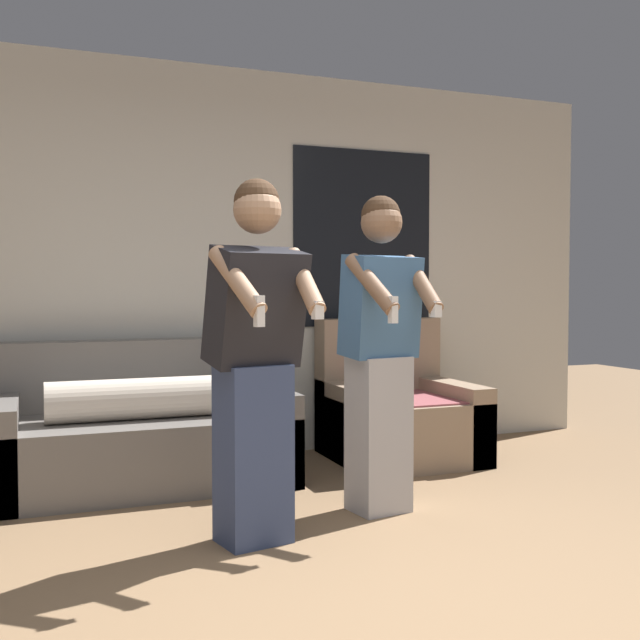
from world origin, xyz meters
TOP-DOWN VIEW (x-y plane):
  - ground_plane at (0.00, 0.00)m, footprint 14.00×14.00m
  - wall_back at (0.02, 2.88)m, footprint 6.04×0.07m
  - couch at (-0.61, 2.37)m, footprint 1.84×0.95m
  - armchair at (1.19, 2.39)m, footprint 0.92×0.93m
  - person_left at (-0.22, 1.07)m, footprint 0.48×0.56m
  - person_right at (0.54, 1.31)m, footprint 0.44×0.51m

SIDE VIEW (x-z plane):
  - ground_plane at x=0.00m, z-range 0.00..0.00m
  - couch at x=-0.61m, z-range -0.13..0.72m
  - armchair at x=1.19m, z-range -0.18..0.78m
  - person_left at x=-0.22m, z-range 0.02..1.69m
  - person_right at x=0.54m, z-range 0.02..1.69m
  - wall_back at x=0.02m, z-range 0.00..2.70m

